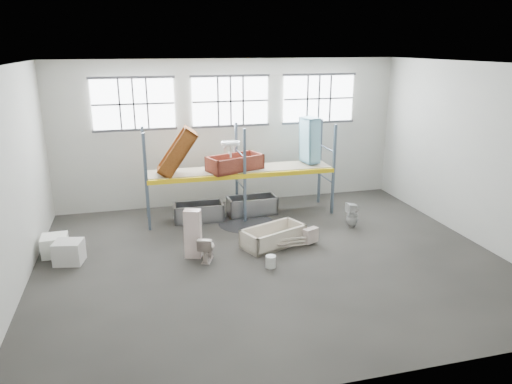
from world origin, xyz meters
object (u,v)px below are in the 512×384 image
object	(u,v)px
cistern_tall	(193,234)
blue_tub_upright	(310,140)
steel_tub_left	(198,212)
rust_tub_flat	(235,163)
bucket	(271,262)
toilet_white	(352,215)
steel_tub_right	(252,205)
bathtub_beige	(273,236)
carton_near	(69,252)
toilet_beige	(207,248)

from	to	relation	value
cistern_tall	blue_tub_upright	bearing A→B (deg)	54.15
steel_tub_left	rust_tub_flat	distance (m)	1.97
rust_tub_flat	bucket	xyz separation A→B (m)	(0.07, -3.88, -1.67)
bucket	steel_tub_left	bearing A→B (deg)	108.82
toilet_white	steel_tub_right	distance (m)	3.35
bathtub_beige	toilet_white	world-z (taller)	toilet_white
toilet_white	steel_tub_left	bearing A→B (deg)	-112.43
cistern_tall	steel_tub_right	distance (m)	3.74
steel_tub_right	bucket	xyz separation A→B (m)	(-0.52, -4.02, -0.14)
steel_tub_right	bucket	world-z (taller)	steel_tub_right
steel_tub_left	steel_tub_right	world-z (taller)	steel_tub_right
cistern_tall	toilet_white	xyz separation A→B (m)	(5.05, 0.93, -0.27)
steel_tub_left	carton_near	bearing A→B (deg)	-148.57
steel_tub_right	carton_near	world-z (taller)	carton_near
cistern_tall	toilet_white	bearing A→B (deg)	30.21
toilet_white	bucket	size ratio (longest dim) A/B	2.56
cistern_tall	bucket	size ratio (longest dim) A/B	4.28
bathtub_beige	cistern_tall	xyz separation A→B (m)	(-2.29, -0.22, 0.40)
bathtub_beige	toilet_white	xyz separation A→B (m)	(2.76, 0.71, 0.13)
cistern_tall	steel_tub_right	xyz separation A→B (m)	(2.34, 2.90, -0.37)
rust_tub_flat	toilet_beige	bearing A→B (deg)	-115.07
bathtub_beige	toilet_white	distance (m)	2.85
blue_tub_upright	carton_near	world-z (taller)	blue_tub_upright
carton_near	toilet_beige	bearing A→B (deg)	-12.11
toilet_white	rust_tub_flat	bearing A→B (deg)	-120.07
steel_tub_left	cistern_tall	bearing A→B (deg)	-100.76
toilet_white	blue_tub_upright	distance (m)	2.94
steel_tub_right	toilet_beige	bearing A→B (deg)	-122.38
bathtub_beige	steel_tub_left	world-z (taller)	steel_tub_left
cistern_tall	bucket	world-z (taller)	cistern_tall
cistern_tall	steel_tub_right	world-z (taller)	cistern_tall
steel_tub_right	rust_tub_flat	xyz separation A→B (m)	(-0.59, -0.13, 1.52)
steel_tub_right	blue_tub_upright	distance (m)	2.91
rust_tub_flat	bucket	distance (m)	4.23
cistern_tall	rust_tub_flat	xyz separation A→B (m)	(1.74, 2.76, 1.16)
blue_tub_upright	steel_tub_right	bearing A→B (deg)	-177.77
steel_tub_left	rust_tub_flat	size ratio (longest dim) A/B	0.90
steel_tub_right	cistern_tall	bearing A→B (deg)	-128.89
bucket	carton_near	world-z (taller)	carton_near
steel_tub_right	blue_tub_upright	bearing A→B (deg)	2.23
bathtub_beige	cistern_tall	distance (m)	2.33
toilet_beige	cistern_tall	distance (m)	0.53
toilet_white	cistern_tall	bearing A→B (deg)	-80.57
bathtub_beige	bucket	xyz separation A→B (m)	(-0.47, -1.34, -0.11)
toilet_white	carton_near	size ratio (longest dim) A/B	1.14
steel_tub_left	bucket	xyz separation A→B (m)	(1.30, -3.83, -0.13)
bathtub_beige	carton_near	size ratio (longest dim) A/B	2.58
rust_tub_flat	carton_near	bearing A→B (deg)	-154.83
steel_tub_left	steel_tub_right	distance (m)	1.83
blue_tub_upright	toilet_beige	bearing A→B (deg)	-140.98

